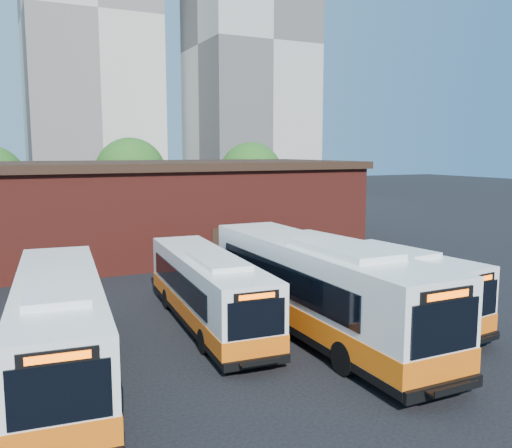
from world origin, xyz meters
name	(u,v)px	position (x,y,z in m)	size (l,w,h in m)	color
ground	(288,346)	(0.00, 0.00, 0.00)	(220.00, 220.00, 0.00)	black
bus_west	(60,330)	(-7.86, 0.71, 1.53)	(3.70, 12.54, 3.37)	white
bus_midwest	(317,291)	(1.65, 0.66, 1.73)	(2.96, 13.98, 3.80)	white
bus_mideast	(208,292)	(-1.81, 3.55, 1.40)	(3.08, 11.42, 3.08)	white
bus_east	(367,281)	(5.11, 2.07, 1.44)	(3.80, 11.78, 3.16)	white
transit_worker	(380,321)	(3.21, -1.26, 0.86)	(0.63, 0.41, 1.72)	#131737
depot_building	(148,207)	(0.00, 20.00, 3.26)	(28.60, 12.60, 6.40)	maroon
tree_mid	(131,173)	(2.00, 34.00, 5.08)	(6.56, 6.56, 8.36)	#382314
tree_east	(251,175)	(13.00, 31.00, 4.83)	(6.24, 6.24, 7.96)	#382314
tower_center	(88,18)	(7.00, 86.00, 30.34)	(22.00, 20.00, 61.20)	beige
tower_right	(249,47)	(30.00, 68.00, 24.34)	(18.00, 18.00, 49.20)	#B8B4A9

